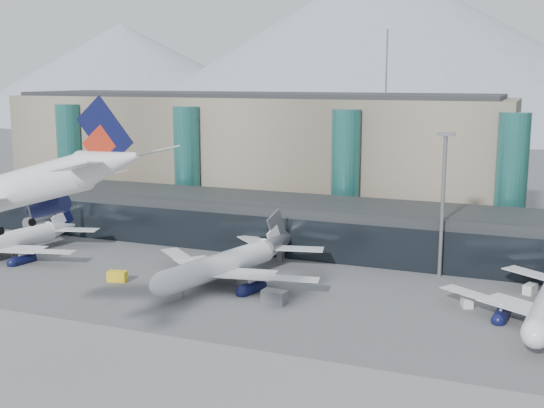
{
  "coord_description": "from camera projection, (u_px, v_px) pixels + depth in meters",
  "views": [
    {
      "loc": [
        45.94,
        -71.69,
        34.99
      ],
      "look_at": [
        4.25,
        32.0,
        14.09
      ],
      "focal_mm": 45.0,
      "sensor_mm": 36.0,
      "label": 1
    }
  ],
  "objects": [
    {
      "name": "ground",
      "position": [
        150.0,
        350.0,
        88.67
      ],
      "size": [
        900.0,
        900.0,
        0.0
      ],
      "primitive_type": "plane",
      "color": "#515154",
      "rests_on": "ground"
    },
    {
      "name": "runway_strip",
      "position": [
        77.0,
        399.0,
        74.98
      ],
      "size": [
        400.0,
        40.0,
        0.04
      ],
      "primitive_type": "cube",
      "color": "slate",
      "rests_on": "ground"
    },
    {
      "name": "runway_markings",
      "position": [
        77.0,
        399.0,
        74.98
      ],
      "size": [
        128.0,
        1.0,
        0.02
      ],
      "color": "gold",
      "rests_on": "ground"
    },
    {
      "name": "concourse",
      "position": [
        299.0,
        225.0,
        140.4
      ],
      "size": [
        170.0,
        27.0,
        10.0
      ],
      "color": "black",
      "rests_on": "ground"
    },
    {
      "name": "terminal_main",
      "position": [
        251.0,
        153.0,
        177.07
      ],
      "size": [
        130.0,
        30.0,
        31.0
      ],
      "color": "gray",
      "rests_on": "ground"
    },
    {
      "name": "teal_towers",
      "position": [
        263.0,
        168.0,
        159.08
      ],
      "size": [
        116.4,
        19.4,
        46.0
      ],
      "color": "#256965",
      "rests_on": "ground"
    },
    {
      "name": "mountain_ridge",
      "position": [
        499.0,
        59.0,
        420.95
      ],
      "size": [
        910.0,
        400.0,
        110.0
      ],
      "color": "gray",
      "rests_on": "ground"
    },
    {
      "name": "lightmast_mid",
      "position": [
        443.0,
        197.0,
        118.79
      ],
      "size": [
        3.0,
        1.2,
        25.6
      ],
      "color": "slate",
      "rests_on": "ground"
    },
    {
      "name": "hero_jet",
      "position": [
        22.0,
        181.0,
        76.13
      ],
      "size": [
        35.21,
        36.35,
        11.7
      ],
      "rotation": [
        0.0,
        -0.26,
        -0.02
      ],
      "color": "silver",
      "rests_on": "ground"
    },
    {
      "name": "jet_parked_left",
      "position": [
        15.0,
        234.0,
        135.2
      ],
      "size": [
        33.76,
        34.38,
        11.08
      ],
      "rotation": [
        0.0,
        0.0,
        1.37
      ],
      "color": "silver",
      "rests_on": "ground"
    },
    {
      "name": "jet_parked_mid",
      "position": [
        233.0,
        255.0,
        118.61
      ],
      "size": [
        35.79,
        37.14,
        11.93
      ],
      "rotation": [
        0.0,
        0.0,
        1.31
      ],
      "color": "silver",
      "rests_on": "ground"
    },
    {
      "name": "veh_b",
      "position": [
        217.0,
        261.0,
        128.91
      ],
      "size": [
        1.67,
        2.6,
        1.47
      ],
      "primitive_type": "cube",
      "rotation": [
        0.0,
        0.0,
        1.61
      ],
      "color": "yellow",
      "rests_on": "ground"
    },
    {
      "name": "veh_c",
      "position": [
        274.0,
        297.0,
        106.59
      ],
      "size": [
        4.06,
        2.44,
        2.15
      ],
      "primitive_type": "cube",
      "rotation": [
        0.0,
        0.0,
        -0.11
      ],
      "color": "#515156",
      "rests_on": "ground"
    },
    {
      "name": "veh_d",
      "position": [
        530.0,
        289.0,
        111.53
      ],
      "size": [
        2.39,
        3.15,
        1.6
      ],
      "primitive_type": "cube",
      "rotation": [
        0.0,
        0.0,
        1.21
      ],
      "color": "silver",
      "rests_on": "ground"
    },
    {
      "name": "veh_g",
      "position": [
        467.0,
        302.0,
        105.23
      ],
      "size": [
        2.21,
        2.91,
        1.5
      ],
      "primitive_type": "cube",
      "rotation": [
        0.0,
        0.0,
        -1.26
      ],
      "color": "silver",
      "rests_on": "ground"
    },
    {
      "name": "veh_h",
      "position": [
        117.0,
        276.0,
        118.23
      ],
      "size": [
        3.55,
        2.32,
        1.81
      ],
      "primitive_type": "cube",
      "rotation": [
        0.0,
        0.0,
        0.19
      ],
      "color": "yellow",
      "rests_on": "ground"
    }
  ]
}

